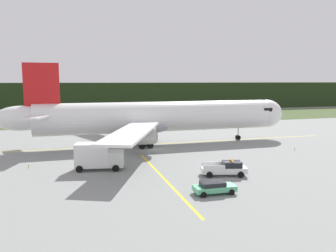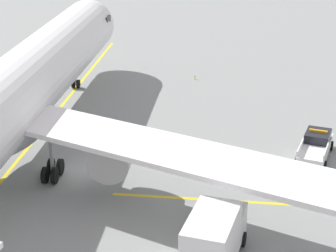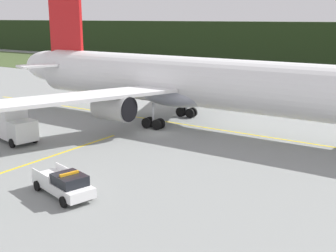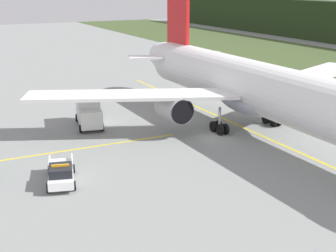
% 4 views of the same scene
% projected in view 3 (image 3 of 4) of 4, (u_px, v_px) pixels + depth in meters
% --- Properties ---
extents(ground, '(320.00, 320.00, 0.00)m').
position_uv_depth(ground, '(155.00, 133.00, 48.15)').
color(ground, gray).
extents(grass_verge, '(320.00, 32.88, 0.04)m').
position_uv_depth(grass_verge, '(295.00, 80.00, 87.85)').
color(grass_verge, '#3D4E28').
rests_on(grass_verge, ground).
extents(distant_tree_line, '(288.00, 6.57, 11.04)m').
position_uv_depth(distant_tree_line, '(331.00, 45.00, 108.14)').
color(distant_tree_line, '#213218').
rests_on(distant_tree_line, ground).
extents(taxiway_centerline_main, '(69.65, 0.68, 0.01)m').
position_uv_depth(taxiway_centerline_main, '(194.00, 126.00, 51.12)').
color(taxiway_centerline_main, yellow).
rests_on(taxiway_centerline_main, ground).
extents(taxiway_centerline_spur, '(0.45, 26.38, 0.01)m').
position_uv_depth(taxiway_centerline_spur, '(9.00, 170.00, 36.30)').
color(taxiway_centerline_spur, yellow).
rests_on(taxiway_centerline_spur, ground).
extents(airliner, '(53.83, 47.42, 14.69)m').
position_uv_depth(airliner, '(191.00, 83.00, 50.19)').
color(airliner, white).
rests_on(airliner, ground).
extents(ops_pickup_truck, '(5.95, 3.41, 1.94)m').
position_uv_depth(ops_pickup_truck, '(64.00, 184.00, 30.92)').
color(ops_pickup_truck, white).
rests_on(ops_pickup_truck, ground).
extents(catering_truck, '(6.59, 3.71, 3.71)m').
position_uv_depth(catering_truck, '(11.00, 123.00, 44.59)').
color(catering_truck, silver).
rests_on(catering_truck, ground).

